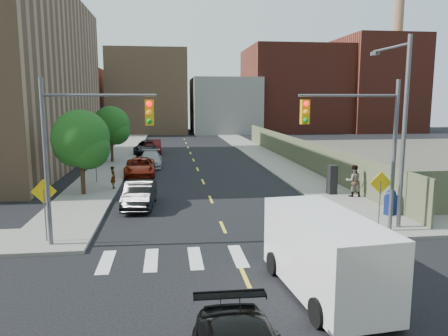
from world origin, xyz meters
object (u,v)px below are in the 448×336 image
object	(u,v)px
parked_car_blue	(140,193)
parked_car_white	(151,157)
mailbox	(391,203)
pedestrian_west	(113,177)
pedestrian_east	(353,181)
payphone	(332,180)
parked_car_grey	(147,147)
parked_car_maroon	(154,147)
cargo_van	(323,251)
parked_car_red	(140,167)
parked_car_silver	(150,159)
parked_car_black	(140,194)

from	to	relation	value
parked_car_blue	parked_car_white	bearing A→B (deg)	88.95
mailbox	pedestrian_west	bearing A→B (deg)	126.65
pedestrian_west	pedestrian_east	bearing A→B (deg)	-119.18
payphone	pedestrian_east	world-z (taller)	pedestrian_east
mailbox	pedestrian_west	xyz separation A→B (m)	(-15.23, 8.95, 0.12)
parked_car_grey	mailbox	size ratio (longest dim) A/B	4.14
parked_car_white	parked_car_maroon	world-z (taller)	parked_car_maroon
parked_car_maroon	payphone	distance (m)	27.19
parked_car_grey	parked_car_maroon	bearing A→B (deg)	41.92
cargo_van	parked_car_red	bearing A→B (deg)	101.95
pedestrian_west	parked_car_maroon	bearing A→B (deg)	-18.39
parked_car_red	pedestrian_east	size ratio (longest dim) A/B	2.61
parked_car_grey	pedestrian_east	world-z (taller)	pedestrian_east
parked_car_silver	pedestrian_east	size ratio (longest dim) A/B	2.52
parked_car_white	parked_car_grey	size ratio (longest dim) A/B	0.74
cargo_van	parked_car_grey	bearing A→B (deg)	95.59
pedestrian_west	parked_car_grey	bearing A→B (deg)	-16.46
cargo_van	pedestrian_east	size ratio (longest dim) A/B	2.95
parked_car_silver	mailbox	xyz separation A→B (m)	(13.13, -19.29, 0.07)
parked_car_blue	mailbox	distance (m)	14.05
parked_car_blue	payphone	world-z (taller)	payphone
parked_car_black	pedestrian_east	xyz separation A→B (m)	(13.07, 0.52, 0.39)
parked_car_blue	parked_car_maroon	size ratio (longest dim) A/B	0.84
parked_car_blue	parked_car_silver	distance (m)	14.54
pedestrian_west	mailbox	bearing A→B (deg)	-133.06
parked_car_red	parked_car_maroon	size ratio (longest dim) A/B	1.09
parked_car_maroon	pedestrian_east	distance (m)	28.44
parked_car_grey	cargo_van	bearing A→B (deg)	-74.65
parked_car_red	mailbox	xyz separation A→B (m)	(13.79, -14.76, 0.08)
mailbox	pedestrian_east	size ratio (longest dim) A/B	0.67
parked_car_black	parked_car_white	distance (m)	16.87
parked_car_maroon	mailbox	distance (m)	32.49
payphone	pedestrian_west	world-z (taller)	payphone
parked_car_maroon	cargo_van	xyz separation A→B (m)	(6.46, -37.85, 0.58)
parked_car_white	payphone	size ratio (longest dim) A/B	2.20
parked_car_grey	parked_car_silver	bearing A→B (deg)	-81.29
parked_car_silver	parked_car_white	xyz separation A→B (m)	(0.00, 1.52, -0.03)
parked_car_black	pedestrian_west	world-z (taller)	pedestrian_west
parked_car_red	parked_car_white	size ratio (longest dim) A/B	1.27
parked_car_maroon	payphone	world-z (taller)	payphone
parked_car_blue	pedestrian_west	distance (m)	4.66
parked_car_grey	pedestrian_west	size ratio (longest dim) A/B	3.62
parked_car_blue	parked_car_black	world-z (taller)	parked_car_black
parked_car_grey	payphone	size ratio (longest dim) A/B	2.97
cargo_van	payphone	distance (m)	14.55
parked_car_silver	payphone	xyz separation A→B (m)	(11.99, -13.96, 0.35)
parked_car_blue	pedestrian_east	distance (m)	13.14
payphone	pedestrian_east	bearing A→B (deg)	-49.23
mailbox	parked_car_blue	bearing A→B (deg)	137.32
parked_car_red	payphone	xyz separation A→B (m)	(12.65, -9.43, 0.36)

